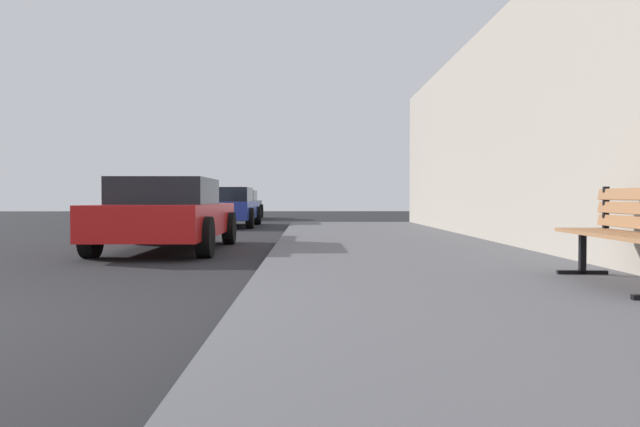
{
  "coord_description": "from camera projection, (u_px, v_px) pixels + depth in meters",
  "views": [
    {
      "loc": [
        2.56,
        -4.23,
        0.92
      ],
      "look_at": [
        2.72,
        4.51,
        0.71
      ],
      "focal_mm": 34.9,
      "sensor_mm": 36.0,
      "label": 1
    }
  ],
  "objects": [
    {
      "name": "car_blue",
      "position": [
        227.0,
        207.0,
        20.22
      ],
      "size": [
        1.97,
        4.48,
        1.27
      ],
      "color": "#233899",
      "rests_on": "ground_plane"
    },
    {
      "name": "car_red",
      "position": [
        168.0,
        214.0,
        10.96
      ],
      "size": [
        1.98,
        4.51,
        1.27
      ],
      "color": "red",
      "rests_on": "ground_plane"
    },
    {
      "name": "car_black",
      "position": [
        238.0,
        204.0,
        27.66
      ],
      "size": [
        2.0,
        4.29,
        1.43
      ],
      "color": "black",
      "rests_on": "ground_plane"
    },
    {
      "name": "sidewalk",
      "position": [
        518.0,
        321.0,
        4.27
      ],
      "size": [
        4.0,
        32.0,
        0.15
      ],
      "primitive_type": "cube",
      "color": "#5B5B60",
      "rests_on": "ground_plane"
    },
    {
      "name": "bench",
      "position": [
        629.0,
        227.0,
        5.49
      ],
      "size": [
        0.58,
        1.87,
        0.89
      ],
      "rotation": [
        0.0,
        0.0,
        -0.05
      ],
      "color": "#9E6B42",
      "rests_on": "sidewalk"
    }
  ]
}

